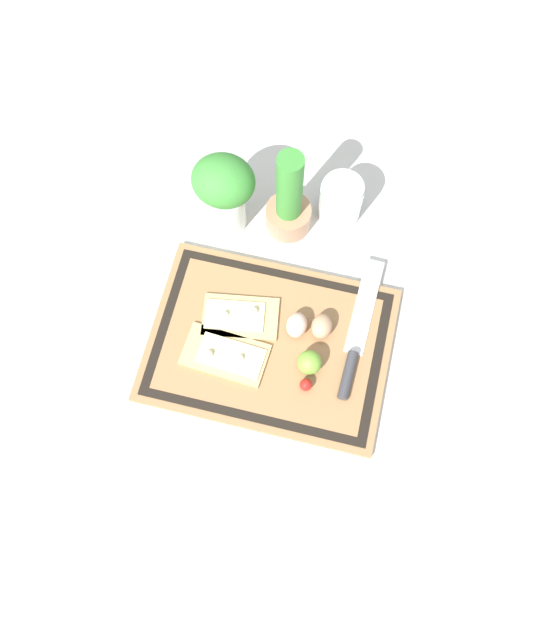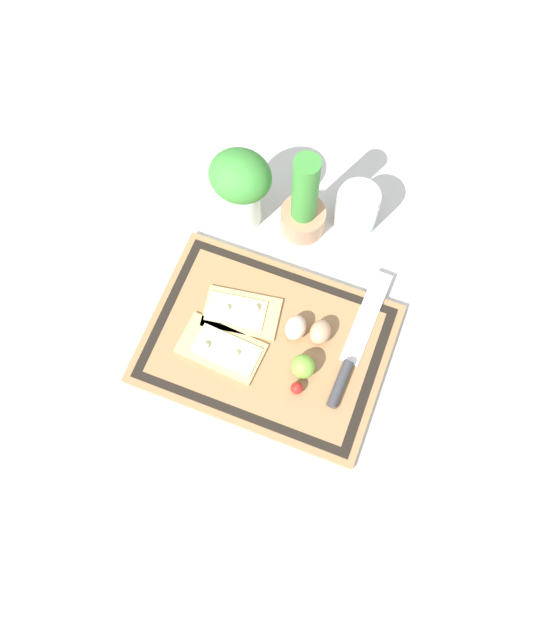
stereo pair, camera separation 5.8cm
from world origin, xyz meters
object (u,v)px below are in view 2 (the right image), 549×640
at_px(pizza_slice_near, 222,349).
at_px(pizza_slice_far, 241,312).
at_px(cherry_tomato_red, 297,388).
at_px(egg_pink, 296,328).
at_px(herb_glass, 241,185).
at_px(herb_pot, 304,206).
at_px(sauce_jar, 356,211).
at_px(lime, 303,366).
at_px(egg_brown, 320,332).
at_px(knife, 350,360).

height_order(pizza_slice_near, pizza_slice_far, same).
bearing_deg(cherry_tomato_red, egg_pink, 111.30).
distance_m(egg_pink, herb_glass, 0.32).
bearing_deg(herb_pot, sauce_jar, 27.10).
xyz_separation_m(pizza_slice_near, sauce_jar, (0.16, 0.39, 0.02)).
bearing_deg(herb_pot, pizza_slice_near, -98.79).
xyz_separation_m(egg_pink, sauce_jar, (0.03, 0.30, 0.01)).
bearing_deg(herb_glass, lime, -49.91).
distance_m(pizza_slice_far, sauce_jar, 0.34).
height_order(egg_brown, lime, lime).
xyz_separation_m(pizza_slice_far, herb_pot, (0.05, 0.25, 0.06)).
height_order(pizza_slice_far, lime, lime).
relative_size(knife, egg_pink, 5.93).
relative_size(sauce_jar, herb_glass, 0.51).
distance_m(herb_pot, sauce_jar, 0.12).
xyz_separation_m(pizza_slice_near, cherry_tomato_red, (0.17, -0.03, 0.01)).
xyz_separation_m(pizza_slice_far, egg_brown, (0.17, 0.01, 0.02)).
bearing_deg(pizza_slice_near, cherry_tomato_red, -8.37).
distance_m(knife, herb_glass, 0.43).
bearing_deg(pizza_slice_near, herb_glass, 104.24).
height_order(knife, herb_pot, herb_pot).
bearing_deg(pizza_slice_near, knife, 15.56).
xyz_separation_m(pizza_slice_far, knife, (0.25, -0.02, 0.00)).
relative_size(lime, herb_pot, 0.20).
height_order(pizza_slice_far, knife, pizza_slice_far).
relative_size(pizza_slice_far, herb_pot, 0.69).
bearing_deg(cherry_tomato_red, herb_pot, 108.23).
relative_size(knife, herb_pot, 1.29).
bearing_deg(sauce_jar, herb_glass, -161.96).
distance_m(pizza_slice_near, pizza_slice_far, 0.09).
height_order(egg_pink, lime, lime).
distance_m(pizza_slice_far, egg_brown, 0.17).
bearing_deg(herb_glass, pizza_slice_near, -75.76).
distance_m(pizza_slice_near, sauce_jar, 0.42).
relative_size(egg_brown, herb_pot, 0.22).
relative_size(egg_pink, lime, 1.09).
xyz_separation_m(egg_pink, herb_glass, (-0.21, 0.22, 0.09)).
relative_size(pizza_slice_near, egg_pink, 3.30).
height_order(knife, lime, lime).
relative_size(pizza_slice_near, knife, 0.56).
bearing_deg(cherry_tomato_red, herb_glass, 126.53).
distance_m(egg_brown, sauce_jar, 0.29).
height_order(egg_brown, cherry_tomato_red, egg_brown).
bearing_deg(herb_pot, cherry_tomato_red, -71.77).
xyz_separation_m(lime, herb_glass, (-0.25, 0.30, 0.08)).
distance_m(pizza_slice_near, knife, 0.26).
distance_m(knife, egg_brown, 0.08).
distance_m(pizza_slice_near, egg_brown, 0.20).
bearing_deg(herb_pot, egg_brown, -62.35).
distance_m(pizza_slice_far, lime, 0.18).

